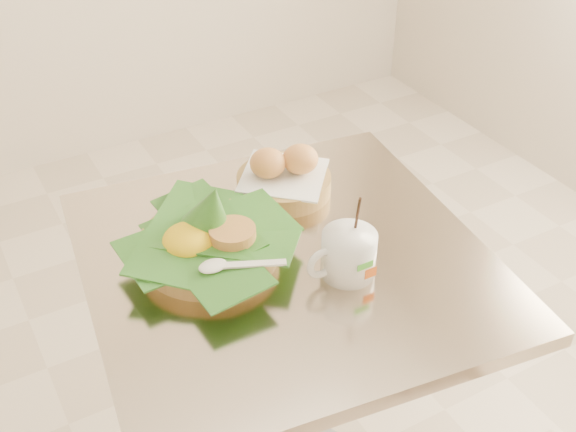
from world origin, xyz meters
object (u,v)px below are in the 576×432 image
bread_basket (284,177)px  coffee_mug (347,253)px  rice_basket (209,237)px  cafe_table (286,343)px

bread_basket → coffee_mug: (-0.03, -0.28, 0.01)m
rice_basket → bread_basket: 0.25m
cafe_table → coffee_mug: size_ratio=4.77×
cafe_table → rice_basket: (-0.12, 0.07, 0.26)m
cafe_table → rice_basket: rice_basket is taller
rice_basket → bread_basket: bearing=28.4°
rice_basket → coffee_mug: (0.19, -0.16, 0.00)m
rice_basket → coffee_mug: 0.25m
cafe_table → bread_basket: bread_basket is taller
bread_basket → coffee_mug: 0.28m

